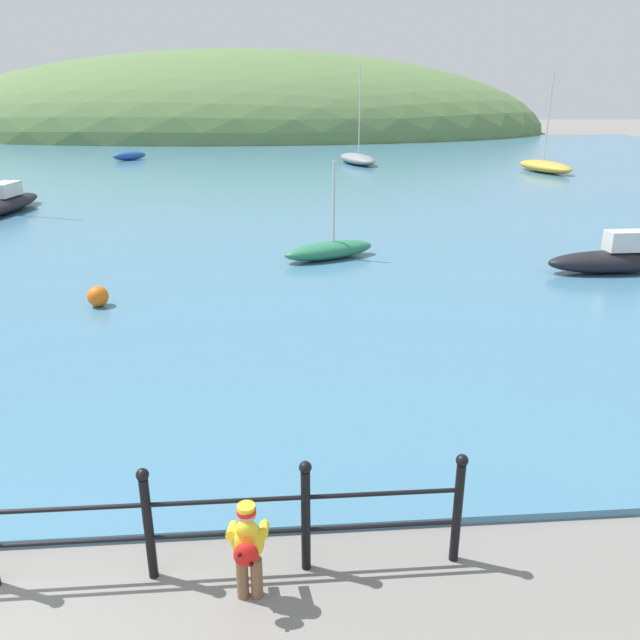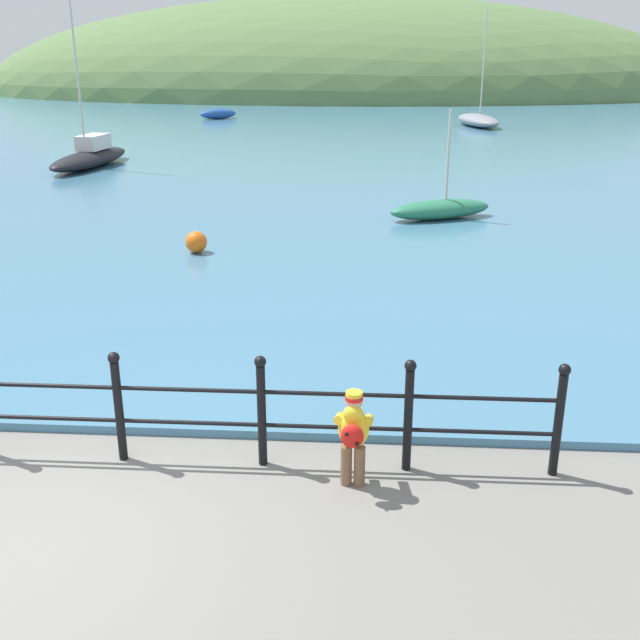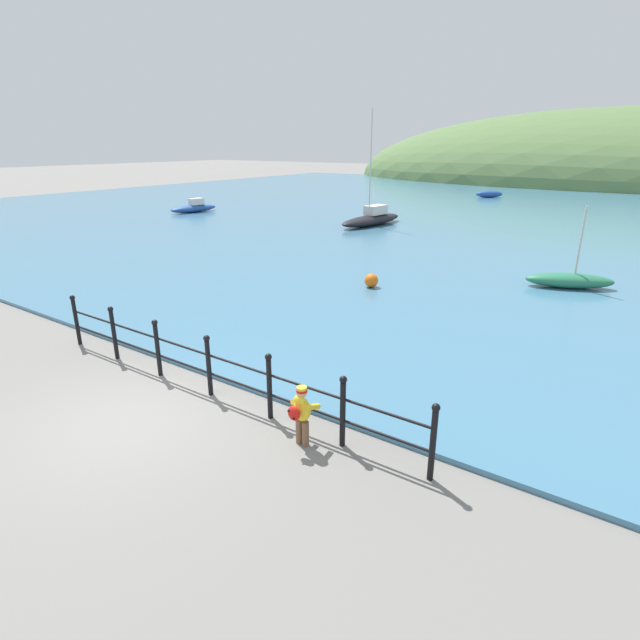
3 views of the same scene
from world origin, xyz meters
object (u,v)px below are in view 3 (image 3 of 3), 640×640
at_px(child_in_coat, 301,411).
at_px(boat_nearest_quay, 372,218).
at_px(mooring_buoy, 371,280).
at_px(boat_twin_mast, 194,208).
at_px(boat_green_fishing, 569,280).
at_px(boat_mid_harbor, 489,194).

relative_size(child_in_coat, boat_nearest_quay, 0.16).
bearing_deg(mooring_buoy, boat_twin_mast, 153.50).
xyz_separation_m(child_in_coat, boat_twin_mast, (-22.28, 17.71, -0.22)).
distance_m(boat_nearest_quay, boat_green_fishing, 13.92).
distance_m(child_in_coat, boat_nearest_quay, 21.92).
bearing_deg(boat_green_fishing, boat_twin_mast, 166.43).
relative_size(child_in_coat, boat_twin_mast, 0.29).
xyz_separation_m(child_in_coat, mooring_buoy, (-3.41, 8.30, -0.29)).
xyz_separation_m(boat_twin_mast, boat_green_fishing, (24.11, -5.82, -0.04)).
bearing_deg(boat_green_fishing, child_in_coat, -98.77).
bearing_deg(child_in_coat, mooring_buoy, 112.32).
bearing_deg(boat_twin_mast, boat_nearest_quay, 8.76).
distance_m(boat_twin_mast, boat_nearest_quay, 12.70).
bearing_deg(boat_twin_mast, boat_green_fishing, -13.57).
bearing_deg(child_in_coat, boat_mid_harbor, 103.02).
relative_size(boat_twin_mast, boat_nearest_quay, 0.57).
bearing_deg(boat_mid_harbor, boat_green_fishing, -68.03).
bearing_deg(boat_nearest_quay, mooring_buoy, -60.87).
distance_m(boat_mid_harbor, mooring_buoy, 30.70).
bearing_deg(boat_mid_harbor, mooring_buoy, -79.69).
bearing_deg(mooring_buoy, boat_nearest_quay, 119.13).
height_order(boat_nearest_quay, boat_green_fishing, boat_nearest_quay).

